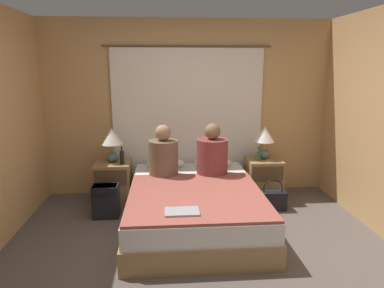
{
  "coord_description": "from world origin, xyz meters",
  "views": [
    {
      "loc": [
        -0.31,
        -2.92,
        1.86
      ],
      "look_at": [
        0.0,
        1.17,
        0.91
      ],
      "focal_mm": 32.0,
      "sensor_mm": 36.0,
      "label": 1
    }
  ],
  "objects_px": {
    "nightstand_right": "(263,179)",
    "beer_bottle_on_right_stand": "(258,155)",
    "lamp_left": "(112,140)",
    "person_left_in_bed": "(163,155)",
    "lamp_right": "(264,137)",
    "bed": "(194,206)",
    "pillow_left": "(165,163)",
    "laptop_on_bed": "(182,212)",
    "person_right_in_bed": "(212,155)",
    "backpack_on_floor": "(106,199)",
    "handbag_on_floor": "(272,200)",
    "pillow_right": "(213,162)",
    "beer_bottle_on_left_stand": "(122,157)",
    "nightstand_left": "(114,182)"
  },
  "relations": [
    {
      "from": "lamp_left",
      "to": "person_right_in_bed",
      "type": "relative_size",
      "value": 0.68
    },
    {
      "from": "nightstand_right",
      "to": "person_right_in_bed",
      "type": "height_order",
      "value": "person_right_in_bed"
    },
    {
      "from": "lamp_right",
      "to": "bed",
      "type": "bearing_deg",
      "value": -143.13
    },
    {
      "from": "laptop_on_bed",
      "to": "nightstand_right",
      "type": "bearing_deg",
      "value": 50.94
    },
    {
      "from": "person_right_in_bed",
      "to": "handbag_on_floor",
      "type": "bearing_deg",
      "value": -8.82
    },
    {
      "from": "person_left_in_bed",
      "to": "pillow_left",
      "type": "bearing_deg",
      "value": 86.87
    },
    {
      "from": "nightstand_left",
      "to": "person_left_in_bed",
      "type": "relative_size",
      "value": 0.86
    },
    {
      "from": "lamp_left",
      "to": "lamp_right",
      "type": "height_order",
      "value": "same"
    },
    {
      "from": "lamp_right",
      "to": "pillow_left",
      "type": "xyz_separation_m",
      "value": [
        -1.38,
        0.06,
        -0.36
      ]
    },
    {
      "from": "pillow_left",
      "to": "pillow_right",
      "type": "distance_m",
      "value": 0.67
    },
    {
      "from": "nightstand_right",
      "to": "beer_bottle_on_left_stand",
      "type": "distance_m",
      "value": 1.99
    },
    {
      "from": "backpack_on_floor",
      "to": "nightstand_right",
      "type": "bearing_deg",
      "value": 12.42
    },
    {
      "from": "lamp_right",
      "to": "laptop_on_bed",
      "type": "xyz_separation_m",
      "value": [
        -1.22,
        -1.55,
        -0.38
      ]
    },
    {
      "from": "lamp_right",
      "to": "handbag_on_floor",
      "type": "bearing_deg",
      "value": -87.91
    },
    {
      "from": "pillow_left",
      "to": "handbag_on_floor",
      "type": "distance_m",
      "value": 1.54
    },
    {
      "from": "pillow_left",
      "to": "lamp_right",
      "type": "bearing_deg",
      "value": -2.42
    },
    {
      "from": "bed",
      "to": "beer_bottle_on_right_stand",
      "type": "bearing_deg",
      "value": 35.16
    },
    {
      "from": "lamp_right",
      "to": "pillow_right",
      "type": "relative_size",
      "value": 0.88
    },
    {
      "from": "beer_bottle_on_left_stand",
      "to": "pillow_left",
      "type": "bearing_deg",
      "value": 17.69
    },
    {
      "from": "nightstand_left",
      "to": "beer_bottle_on_left_stand",
      "type": "distance_m",
      "value": 0.42
    },
    {
      "from": "person_right_in_bed",
      "to": "beer_bottle_on_right_stand",
      "type": "distance_m",
      "value": 0.7
    },
    {
      "from": "pillow_right",
      "to": "laptop_on_bed",
      "type": "distance_m",
      "value": 1.68
    },
    {
      "from": "lamp_right",
      "to": "pillow_left",
      "type": "bearing_deg",
      "value": 177.58
    },
    {
      "from": "pillow_left",
      "to": "pillow_right",
      "type": "relative_size",
      "value": 1.0
    },
    {
      "from": "person_right_in_bed",
      "to": "lamp_left",
      "type": "bearing_deg",
      "value": 166.26
    },
    {
      "from": "lamp_left",
      "to": "backpack_on_floor",
      "type": "height_order",
      "value": "lamp_left"
    },
    {
      "from": "beer_bottle_on_left_stand",
      "to": "lamp_right",
      "type": "bearing_deg",
      "value": 3.63
    },
    {
      "from": "pillow_left",
      "to": "handbag_on_floor",
      "type": "height_order",
      "value": "pillow_left"
    },
    {
      "from": "nightstand_left",
      "to": "handbag_on_floor",
      "type": "xyz_separation_m",
      "value": [
        2.11,
        -0.41,
        -0.15
      ]
    },
    {
      "from": "pillow_left",
      "to": "backpack_on_floor",
      "type": "xyz_separation_m",
      "value": [
        -0.74,
        -0.57,
        -0.29
      ]
    },
    {
      "from": "beer_bottle_on_left_stand",
      "to": "beer_bottle_on_right_stand",
      "type": "relative_size",
      "value": 1.14
    },
    {
      "from": "pillow_left",
      "to": "backpack_on_floor",
      "type": "height_order",
      "value": "pillow_left"
    },
    {
      "from": "lamp_left",
      "to": "pillow_right",
      "type": "bearing_deg",
      "value": 2.42
    },
    {
      "from": "pillow_left",
      "to": "laptop_on_bed",
      "type": "xyz_separation_m",
      "value": [
        0.16,
        -1.6,
        -0.02
      ]
    },
    {
      "from": "nightstand_left",
      "to": "person_right_in_bed",
      "type": "xyz_separation_m",
      "value": [
        1.32,
        -0.28,
        0.44
      ]
    },
    {
      "from": "pillow_left",
      "to": "bed",
      "type": "bearing_deg",
      "value": -68.3
    },
    {
      "from": "nightstand_right",
      "to": "lamp_left",
      "type": "height_order",
      "value": "lamp_left"
    },
    {
      "from": "backpack_on_floor",
      "to": "handbag_on_floor",
      "type": "height_order",
      "value": "handbag_on_floor"
    },
    {
      "from": "nightstand_right",
      "to": "beer_bottle_on_right_stand",
      "type": "distance_m",
      "value": 0.39
    },
    {
      "from": "person_left_in_bed",
      "to": "beer_bottle_on_left_stand",
      "type": "bearing_deg",
      "value": 160.12
    },
    {
      "from": "lamp_right",
      "to": "person_right_in_bed",
      "type": "xyz_separation_m",
      "value": [
        -0.77,
        -0.32,
        -0.15
      ]
    },
    {
      "from": "person_left_in_bed",
      "to": "person_right_in_bed",
      "type": "bearing_deg",
      "value": 0.0
    },
    {
      "from": "person_right_in_bed",
      "to": "beer_bottle_on_left_stand",
      "type": "distance_m",
      "value": 1.2
    },
    {
      "from": "nightstand_right",
      "to": "lamp_right",
      "type": "height_order",
      "value": "lamp_right"
    },
    {
      "from": "pillow_left",
      "to": "laptop_on_bed",
      "type": "distance_m",
      "value": 1.61
    },
    {
      "from": "lamp_right",
      "to": "backpack_on_floor",
      "type": "relative_size",
      "value": 1.1
    },
    {
      "from": "pillow_left",
      "to": "person_left_in_bed",
      "type": "distance_m",
      "value": 0.44
    },
    {
      "from": "lamp_left",
      "to": "person_left_in_bed",
      "type": "xyz_separation_m",
      "value": [
        0.69,
        -0.32,
        -0.15
      ]
    },
    {
      "from": "laptop_on_bed",
      "to": "handbag_on_floor",
      "type": "distance_m",
      "value": 1.7
    },
    {
      "from": "nightstand_right",
      "to": "backpack_on_floor",
      "type": "height_order",
      "value": "nightstand_right"
    }
  ]
}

